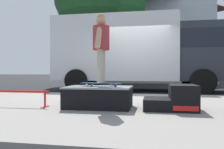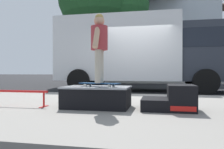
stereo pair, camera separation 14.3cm
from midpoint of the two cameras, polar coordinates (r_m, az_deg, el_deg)
name	(u,v)px [view 1 (the left image)]	position (r m, az deg, el deg)	size (l,w,h in m)	color
ground_plane	(133,96)	(7.47, 4.84, -5.42)	(140.00, 140.00, 0.00)	black
sidewalk_slab	(121,109)	(4.51, 1.27, -8.60)	(50.00, 5.00, 0.12)	gray
skate_box	(99,96)	(4.25, -4.32, -5.50)	(1.22, 0.79, 0.39)	black
kicker_ramp	(175,99)	(4.13, 14.53, -6.07)	(0.90, 0.71, 0.44)	black
grind_rail	(12,94)	(4.83, -24.71, -4.52)	(1.54, 0.28, 0.31)	red
skateboard	(101,84)	(4.19, -3.74, -2.30)	(0.81, 0.39, 0.07)	navy
skater_kid	(101,42)	(4.22, -3.75, 8.13)	(0.31, 0.66, 1.28)	#B7AD99
box_truck	(139,51)	(9.66, 6.45, 6.03)	(6.91, 2.63, 3.05)	silver
house_behind	(150,33)	(20.26, 9.41, 10.39)	(9.54, 8.22, 8.40)	silver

